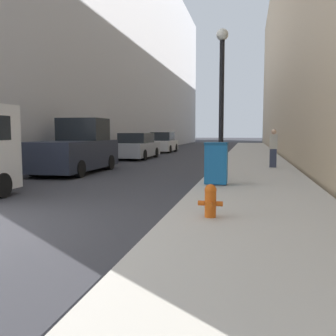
{
  "coord_description": "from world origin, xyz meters",
  "views": [
    {
      "loc": [
        4.78,
        -4.95,
        1.67
      ],
      "look_at": [
        0.13,
        16.55,
        -0.47
      ],
      "focal_mm": 40.0,
      "sensor_mm": 36.0,
      "label": 1
    }
  ],
  "objects": [
    {
      "name": "sidewalk_right",
      "position": [
        5.03,
        18.0,
        0.07
      ],
      "size": [
        3.46,
        60.0,
        0.14
      ],
      "color": "#B7B2A8",
      "rests_on": "ground"
    },
    {
      "name": "lamppost",
      "position": [
        3.84,
        7.99,
        2.93
      ],
      "size": [
        0.4,
        0.4,
        4.97
      ],
      "color": "black",
      "rests_on": "sidewalk_right"
    },
    {
      "name": "pickup_truck",
      "position": [
        -2.17,
        9.31,
        0.93
      ],
      "size": [
        2.07,
        4.9,
        2.24
      ],
      "color": "#232838",
      "rests_on": "ground"
    },
    {
      "name": "fire_hydrant",
      "position": [
        4.12,
        1.7,
        0.45
      ],
      "size": [
        0.45,
        0.33,
        0.6
      ],
      "color": "#D15614",
      "rests_on": "sidewalk_right"
    },
    {
      "name": "parked_sedan_near",
      "position": [
        -2.06,
        17.42,
        0.74
      ],
      "size": [
        1.96,
        4.74,
        1.59
      ],
      "color": "#A3A8B2",
      "rests_on": "ground"
    },
    {
      "name": "building_left_glass",
      "position": [
        -9.82,
        26.0,
        9.14
      ],
      "size": [
        12.0,
        60.0,
        18.28
      ],
      "color": "#BCBCC1",
      "rests_on": "ground"
    },
    {
      "name": "trash_bin",
      "position": [
        3.86,
        5.96,
        0.77
      ],
      "size": [
        0.66,
        0.63,
        1.23
      ],
      "color": "#19609E",
      "rests_on": "sidewalk_right"
    },
    {
      "name": "pedestrian_on_sidewalk",
      "position": [
        5.82,
        11.78,
        0.96
      ],
      "size": [
        0.33,
        0.22,
        1.64
      ],
      "color": "#2D3347",
      "rests_on": "sidewalk_right"
    },
    {
      "name": "parked_sedan_far",
      "position": [
        -2.07,
        24.74,
        0.74
      ],
      "size": [
        1.87,
        4.06,
        1.63
      ],
      "color": "silver",
      "rests_on": "ground"
    }
  ]
}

